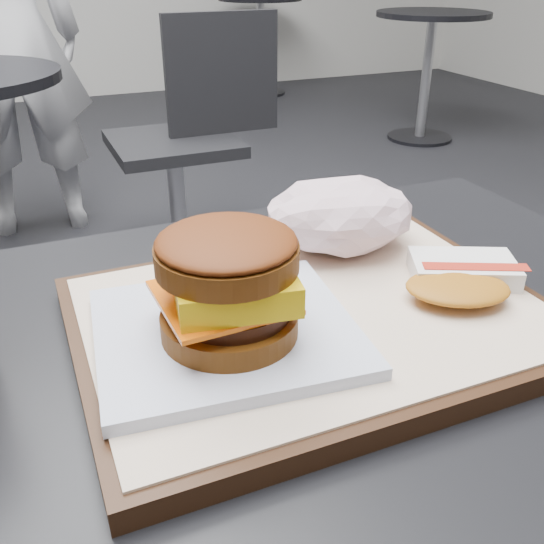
{
  "coord_description": "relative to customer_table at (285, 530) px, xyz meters",
  "views": [
    {
      "loc": [
        -0.16,
        -0.34,
        1.05
      ],
      "look_at": [
        -0.0,
        0.03,
        0.83
      ],
      "focal_mm": 40.0,
      "sensor_mm": 36.0,
      "label": 1
    }
  ],
  "objects": [
    {
      "name": "breakfast_sandwich",
      "position": [
        -0.04,
        0.02,
        0.24
      ],
      "size": [
        0.21,
        0.19,
        0.09
      ],
      "color": "white",
      "rests_on": "serving_tray"
    },
    {
      "name": "customer_table",
      "position": [
        0.0,
        0.0,
        0.0
      ],
      "size": [
        0.8,
        0.6,
        0.77
      ],
      "color": "#A5A5AA",
      "rests_on": "ground"
    },
    {
      "name": "neighbor_chair",
      "position": [
        0.4,
        1.7,
        -0.07
      ],
      "size": [
        0.6,
        0.42,
        0.88
      ],
      "color": "#B4B4B9",
      "rests_on": "ground"
    },
    {
      "name": "bg_table_near",
      "position": [
        2.2,
        2.8,
        -0.02
      ],
      "size": [
        0.66,
        0.66,
        0.75
      ],
      "color": "black",
      "rests_on": "ground"
    },
    {
      "name": "hash_brown",
      "position": [
        0.17,
        0.02,
        0.22
      ],
      "size": [
        0.13,
        0.12,
        0.02
      ],
      "color": "white",
      "rests_on": "serving_tray"
    },
    {
      "name": "patron",
      "position": [
        -0.13,
        2.27,
        0.2
      ],
      "size": [
        0.59,
        0.4,
        1.57
      ],
      "primitive_type": "imported",
      "rotation": [
        0.0,
        0.0,
        3.09
      ],
      "color": "silver",
      "rests_on": "ground"
    },
    {
      "name": "serving_tray",
      "position": [
        0.04,
        0.03,
        0.2
      ],
      "size": [
        0.38,
        0.28,
        0.02
      ],
      "color": "black",
      "rests_on": "customer_table"
    },
    {
      "name": "bg_table_far",
      "position": [
        1.8,
        4.5,
        -0.02
      ],
      "size": [
        0.66,
        0.66,
        0.75
      ],
      "color": "black",
      "rests_on": "ground"
    },
    {
      "name": "crumpled_wrapper",
      "position": [
        0.12,
        0.13,
        0.24
      ],
      "size": [
        0.15,
        0.12,
        0.07
      ],
      "primitive_type": null,
      "color": "white",
      "rests_on": "serving_tray"
    }
  ]
}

